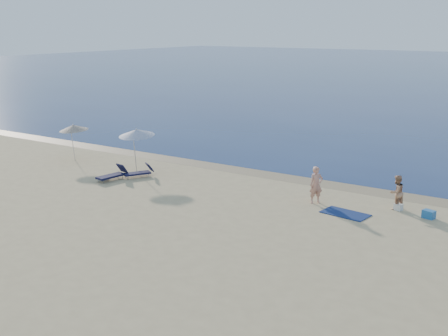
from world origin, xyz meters
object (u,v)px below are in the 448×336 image
at_px(person_left, 316,185).
at_px(umbrella_near, 137,133).
at_px(blue_cooler, 429,214).
at_px(person_right, 397,192).

distance_m(person_left, umbrella_near, 10.75).
bearing_deg(person_left, blue_cooler, -37.62).
relative_size(person_left, blue_cooler, 3.50).
xyz_separation_m(person_left, umbrella_near, (-10.66, -0.20, 1.39)).
bearing_deg(person_left, umbrella_near, 135.97).
xyz_separation_m(blue_cooler, umbrella_near, (-15.59, -0.85, 2.08)).
xyz_separation_m(person_left, person_right, (3.38, 1.12, -0.09)).
bearing_deg(umbrella_near, person_right, 2.23).
xyz_separation_m(person_right, umbrella_near, (-14.04, -1.32, 1.48)).
relative_size(person_left, umbrella_near, 0.67).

